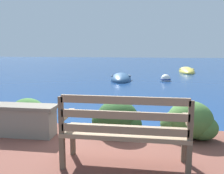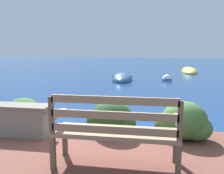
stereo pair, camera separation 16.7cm
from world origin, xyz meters
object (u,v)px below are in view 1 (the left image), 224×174
Objects in this scene: rowboat_nearest at (121,79)px; mooring_buoy at (166,79)px; park_bench at (125,129)px; rowboat_mid at (187,71)px.

rowboat_nearest is 4.76× the size of mooring_buoy.
park_bench reaches higher than rowboat_mid.
park_bench is 10.17m from rowboat_nearest.
park_bench is 2.85× the size of mooring_buoy.
rowboat_mid is 5.96× the size of mooring_buoy.
rowboat_nearest reaches higher than rowboat_mid.
rowboat_nearest is 6.50m from rowboat_mid.
mooring_buoy is at bearing 81.01° from park_bench.
rowboat_nearest is 0.80× the size of rowboat_mid.
rowboat_mid is (4.05, 5.08, -0.00)m from rowboat_nearest.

